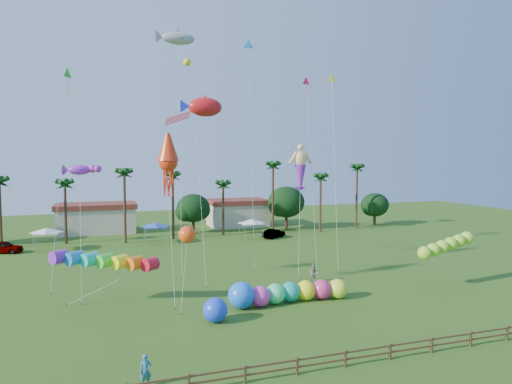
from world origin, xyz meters
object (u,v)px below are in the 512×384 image
object	(u,v)px
caterpillar_inflatable	(285,293)
blue_ball	(215,310)
spectator_a	(146,371)
spectator_b	(314,273)
car_a	(3,247)
car_b	(274,233)

from	to	relation	value
caterpillar_inflatable	blue_ball	size ratio (longest dim) A/B	5.82
spectator_a	spectator_b	size ratio (longest dim) A/B	0.99
spectator_b	caterpillar_inflatable	bearing A→B (deg)	-104.50
caterpillar_inflatable	spectator_a	bearing A→B (deg)	-139.53
car_a	blue_ball	size ratio (longest dim) A/B	2.56
car_b	caterpillar_inflatable	world-z (taller)	caterpillar_inflatable
spectator_a	blue_ball	bearing A→B (deg)	50.50
spectator_a	spectator_b	bearing A→B (deg)	37.74
car_a	spectator_a	world-z (taller)	spectator_a
car_a	blue_ball	world-z (taller)	blue_ball
car_b	spectator_b	xyz separation A→B (m)	(-5.37, -24.91, 0.17)
car_a	spectator_b	distance (m)	40.28
spectator_a	blue_ball	xyz separation A→B (m)	(5.69, 8.14, 0.05)
blue_ball	spectator_b	bearing A→B (deg)	33.20
car_a	blue_ball	bearing A→B (deg)	-133.76
car_a	car_b	size ratio (longest dim) A/B	1.11
spectator_a	blue_ball	world-z (taller)	blue_ball
blue_ball	spectator_a	bearing A→B (deg)	-124.95
caterpillar_inflatable	blue_ball	xyz separation A→B (m)	(-6.47, -2.46, 0.00)
spectator_b	caterpillar_inflatable	size ratio (longest dim) A/B	0.16
car_a	car_b	xyz separation A→B (m)	(36.78, -0.32, -0.10)
car_b	spectator_b	size ratio (longest dim) A/B	2.42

